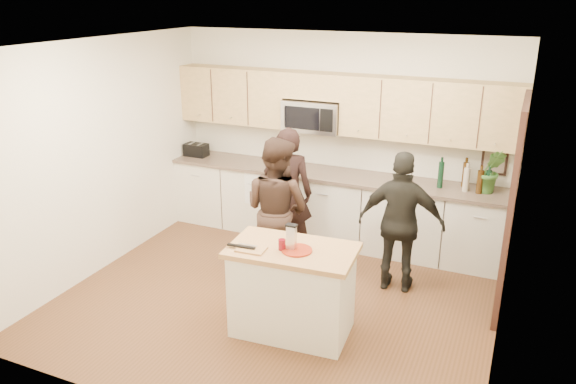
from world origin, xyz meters
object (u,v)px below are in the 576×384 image
at_px(island, 292,290).
at_px(woman_left, 288,193).
at_px(woman_right, 401,223).
at_px(woman_center, 277,209).
at_px(toaster, 196,150).

bearing_deg(island, woman_left, 110.92).
height_order(island, woman_right, woman_right).
bearing_deg(woman_center, toaster, -20.00).
relative_size(island, woman_left, 0.75).
distance_m(toaster, woman_right, 3.33).
bearing_deg(island, woman_center, 118.00).
distance_m(island, toaster, 3.32).
xyz_separation_m(woman_left, woman_center, (0.11, -0.58, 0.01)).
distance_m(toaster, woman_left, 1.84).
height_order(toaster, woman_left, woman_left).
bearing_deg(toaster, woman_center, -33.59).
relative_size(island, woman_right, 0.78).
xyz_separation_m(woman_center, woman_right, (1.36, 0.28, -0.04)).
bearing_deg(woman_left, woman_right, 154.99).
bearing_deg(toaster, woman_left, -20.36).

